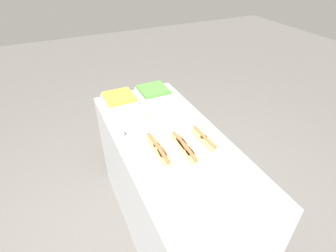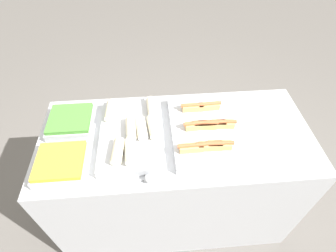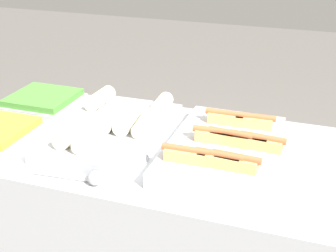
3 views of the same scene
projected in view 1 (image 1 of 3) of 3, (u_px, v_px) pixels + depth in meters
name	position (u px, v px, depth m)	size (l,w,h in m)	color
ground_plane	(170.00, 223.00, 2.30)	(12.00, 12.00, 0.00)	slate
counter	(171.00, 187.00, 2.03)	(1.59, 0.70, 0.94)	#B7BABF
tray_hotdogs	(181.00, 148.00, 1.64)	(0.37, 0.54, 0.10)	#B7BABF
tray_wraps	(156.00, 116.00, 1.93)	(0.35, 0.52, 0.11)	#B7BABF
tray_side_front	(119.00, 100.00, 2.14)	(0.26, 0.25, 0.07)	#B7BABF
tray_side_back	(153.00, 92.00, 2.24)	(0.26, 0.25, 0.07)	#B7BABF
serving_spoon_near	(121.00, 133.00, 1.79)	(0.24, 0.04, 0.04)	#B2B5BA
serving_spoon_far	(195.00, 114.00, 2.00)	(0.25, 0.04, 0.04)	#B2B5BA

